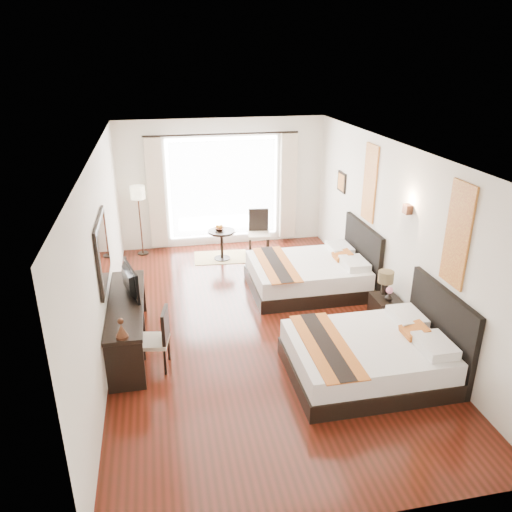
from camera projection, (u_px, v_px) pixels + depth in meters
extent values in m
cube|color=#361309|center=(257.00, 324.00, 8.06)|extent=(4.50, 7.50, 0.01)
cube|color=white|center=(257.00, 151.00, 7.00)|extent=(4.50, 7.50, 0.02)
cube|color=silver|center=(395.00, 233.00, 7.94)|extent=(0.01, 7.50, 2.80)
cube|color=silver|center=(103.00, 254.00, 7.11)|extent=(0.01, 7.50, 2.80)
cube|color=silver|center=(223.00, 184.00, 10.92)|extent=(4.50, 0.01, 2.80)
cube|color=silver|center=(348.00, 400.00, 4.13)|extent=(4.50, 0.01, 2.80)
cube|color=white|center=(223.00, 188.00, 10.95)|extent=(2.40, 0.02, 2.20)
cube|color=white|center=(223.00, 189.00, 10.89)|extent=(2.30, 0.02, 2.10)
cube|color=#B8A88F|center=(156.00, 194.00, 10.60)|extent=(0.35, 0.14, 2.35)
cube|color=#B8A88F|center=(288.00, 187.00, 11.13)|extent=(0.35, 0.14, 2.35)
cube|color=maroon|center=(458.00, 235.00, 6.25)|extent=(0.03, 0.50, 1.35)
cube|color=maroon|center=(370.00, 183.00, 8.70)|extent=(0.03, 0.50, 1.35)
cube|color=#422517|center=(407.00, 209.00, 7.37)|extent=(0.10, 0.14, 0.14)
cube|color=black|center=(102.00, 251.00, 6.81)|extent=(0.04, 1.25, 0.95)
cube|color=white|center=(104.00, 251.00, 6.82)|extent=(0.01, 1.12, 0.82)
cube|color=black|center=(364.00, 367.00, 6.74)|extent=(2.03, 1.58, 0.25)
cube|color=silver|center=(366.00, 350.00, 6.64)|extent=(1.97, 1.54, 0.30)
cube|color=black|center=(440.00, 329.00, 6.76)|extent=(0.08, 1.58, 1.19)
cube|color=#9E4D19|center=(326.00, 345.00, 6.47)|extent=(0.54, 1.64, 0.02)
cube|color=black|center=(306.00, 283.00, 9.19)|extent=(2.04, 1.59, 0.25)
cube|color=silver|center=(307.00, 269.00, 9.09)|extent=(1.98, 1.55, 0.30)
cube|color=black|center=(362.00, 255.00, 9.21)|extent=(0.08, 1.59, 1.19)
cube|color=#9E4D19|center=(276.00, 264.00, 8.92)|extent=(0.55, 1.65, 0.02)
cube|color=black|center=(385.00, 311.00, 7.98)|extent=(0.40, 0.49, 0.47)
cylinder|color=black|center=(385.00, 288.00, 7.91)|extent=(0.10, 0.10, 0.21)
cylinder|color=#41341F|center=(386.00, 277.00, 7.83)|extent=(0.25, 0.25, 0.19)
imported|color=black|center=(389.00, 295.00, 7.76)|extent=(0.15, 0.15, 0.12)
cube|color=black|center=(128.00, 324.00, 7.30)|extent=(0.50, 2.20, 0.76)
imported|color=black|center=(126.00, 281.00, 7.26)|extent=(0.30, 0.79, 0.46)
cube|color=tan|center=(153.00, 341.00, 6.81)|extent=(0.48, 0.48, 0.06)
cube|color=black|center=(165.00, 325.00, 6.72)|extent=(0.12, 0.39, 0.46)
cylinder|color=black|center=(143.00, 253.00, 10.85)|extent=(0.23, 0.23, 0.03)
cylinder|color=#422517|center=(141.00, 225.00, 10.60)|extent=(0.03, 0.03, 1.28)
cylinder|color=beige|center=(138.00, 192.00, 10.33)|extent=(0.30, 0.30, 0.27)
cylinder|color=black|center=(222.00, 245.00, 10.46)|extent=(0.55, 0.55, 0.64)
imported|color=#4C291B|center=(219.00, 229.00, 10.35)|extent=(0.25, 0.25, 0.05)
cube|color=tan|center=(259.00, 235.00, 10.65)|extent=(0.51, 0.51, 0.06)
cube|color=black|center=(258.00, 220.00, 10.73)|extent=(0.42, 0.11, 0.50)
cube|color=tan|center=(221.00, 257.00, 10.66)|extent=(1.18, 0.85, 0.01)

